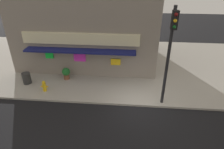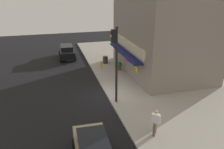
{
  "view_description": "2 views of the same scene",
  "coord_description": "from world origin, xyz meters",
  "px_view_note": "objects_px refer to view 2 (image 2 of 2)",
  "views": [
    {
      "loc": [
        -0.73,
        -10.05,
        7.72
      ],
      "look_at": [
        -1.76,
        1.15,
        1.57
      ],
      "focal_mm": 31.98,
      "sensor_mm": 36.0,
      "label": 1
    },
    {
      "loc": [
        16.92,
        -4.2,
        8.71
      ],
      "look_at": [
        -0.4,
        0.59,
        1.71
      ],
      "focal_mm": 36.81,
      "sensor_mm": 36.0,
      "label": 2
    }
  ],
  "objects_px": {
    "trash_can": "(105,60)",
    "pedestrian": "(155,121)",
    "parked_car_black": "(67,51)",
    "fire_hydrant": "(101,65)",
    "traffic_light": "(115,56)",
    "potted_plant_by_doorway": "(119,66)"
  },
  "relations": [
    {
      "from": "trash_can",
      "to": "parked_car_black",
      "type": "relative_size",
      "value": 0.19
    },
    {
      "from": "traffic_light",
      "to": "pedestrian",
      "type": "height_order",
      "value": "traffic_light"
    },
    {
      "from": "pedestrian",
      "to": "potted_plant_by_doorway",
      "type": "height_order",
      "value": "pedestrian"
    },
    {
      "from": "parked_car_black",
      "to": "pedestrian",
      "type": "bearing_deg",
      "value": 11.5
    },
    {
      "from": "fire_hydrant",
      "to": "trash_can",
      "type": "distance_m",
      "value": 1.9
    },
    {
      "from": "pedestrian",
      "to": "potted_plant_by_doorway",
      "type": "xyz_separation_m",
      "value": [
        -11.59,
        1.3,
        -0.43
      ]
    },
    {
      "from": "pedestrian",
      "to": "potted_plant_by_doorway",
      "type": "bearing_deg",
      "value": 173.6
    },
    {
      "from": "pedestrian",
      "to": "parked_car_black",
      "type": "xyz_separation_m",
      "value": [
        -18.05,
        -3.67,
        -0.23
      ]
    },
    {
      "from": "trash_can",
      "to": "potted_plant_by_doorway",
      "type": "height_order",
      "value": "potted_plant_by_doorway"
    },
    {
      "from": "fire_hydrant",
      "to": "pedestrian",
      "type": "relative_size",
      "value": 0.47
    },
    {
      "from": "potted_plant_by_doorway",
      "to": "parked_car_black",
      "type": "bearing_deg",
      "value": -142.42
    },
    {
      "from": "trash_can",
      "to": "potted_plant_by_doorway",
      "type": "xyz_separation_m",
      "value": [
        2.7,
        0.87,
        0.1
      ]
    },
    {
      "from": "traffic_light",
      "to": "potted_plant_by_doorway",
      "type": "bearing_deg",
      "value": 160.33
    },
    {
      "from": "trash_can",
      "to": "pedestrian",
      "type": "bearing_deg",
      "value": -1.74
    },
    {
      "from": "fire_hydrant",
      "to": "pedestrian",
      "type": "height_order",
      "value": "pedestrian"
    },
    {
      "from": "fire_hydrant",
      "to": "trash_can",
      "type": "relative_size",
      "value": 0.97
    },
    {
      "from": "parked_car_black",
      "to": "trash_can",
      "type": "bearing_deg",
      "value": 47.49
    },
    {
      "from": "fire_hydrant",
      "to": "parked_car_black",
      "type": "relative_size",
      "value": 0.18
    },
    {
      "from": "fire_hydrant",
      "to": "trash_can",
      "type": "height_order",
      "value": "trash_can"
    },
    {
      "from": "trash_can",
      "to": "potted_plant_by_doorway",
      "type": "relative_size",
      "value": 0.9
    },
    {
      "from": "traffic_light",
      "to": "parked_car_black",
      "type": "bearing_deg",
      "value": -169.22
    },
    {
      "from": "fire_hydrant",
      "to": "trash_can",
      "type": "xyz_separation_m",
      "value": [
        -1.68,
        0.89,
        0.03
      ]
    }
  ]
}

